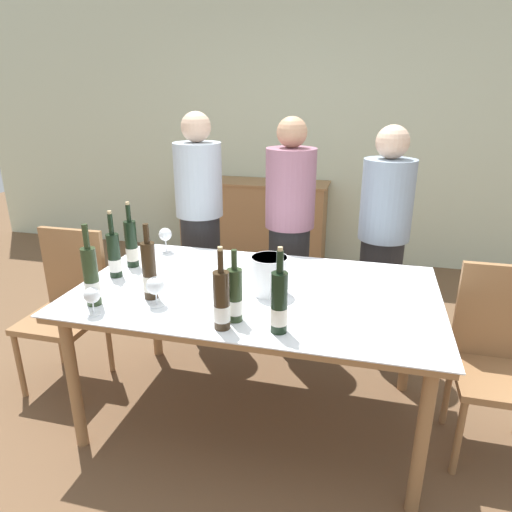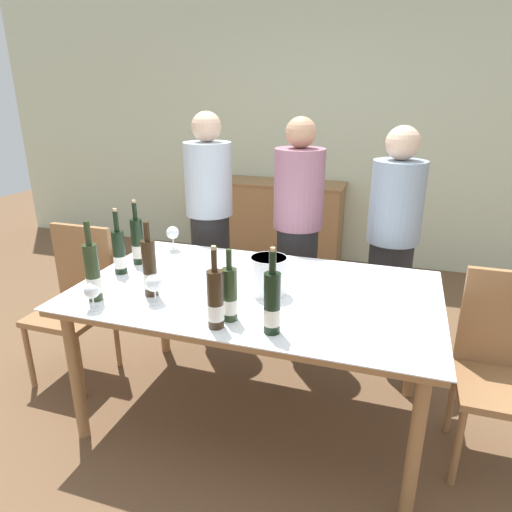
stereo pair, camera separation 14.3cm
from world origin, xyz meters
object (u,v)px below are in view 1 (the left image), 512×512
at_px(dining_table, 256,300).
at_px(person_guest_left, 289,238).
at_px(ice_bucket, 269,274).
at_px(wine_bottle_5, 279,304).
at_px(wine_bottle_6, 91,278).
at_px(chair_right_end, 500,352).
at_px(wine_bottle_1, 131,245).
at_px(chair_left_end, 68,299).
at_px(wine_glass_0, 165,235).
at_px(sideboard_cabinet, 253,221).
at_px(wine_bottle_4, 114,256).
at_px(wine_glass_2, 92,296).
at_px(wine_bottle_3, 222,302).
at_px(wine_glass_1, 155,286).
at_px(person_guest_right, 382,246).
at_px(wine_bottle_0, 149,272).
at_px(wine_bottle_2, 235,296).
at_px(person_host, 200,229).

height_order(dining_table, person_guest_left, person_guest_left).
relative_size(ice_bucket, wine_bottle_5, 0.51).
bearing_deg(dining_table, wine_bottle_6, -152.76).
xyz_separation_m(dining_table, chair_right_end, (1.21, 0.09, -0.18)).
bearing_deg(wine_bottle_1, chair_left_end, -173.48).
bearing_deg(wine_glass_0, dining_table, -31.26).
xyz_separation_m(wine_glass_0, chair_right_end, (1.90, -0.33, -0.35)).
xyz_separation_m(sideboard_cabinet, wine_bottle_1, (-0.12, -2.32, 0.48)).
relative_size(wine_bottle_1, wine_bottle_4, 1.03).
distance_m(sideboard_cabinet, wine_bottle_5, 3.03).
relative_size(wine_bottle_1, wine_glass_2, 2.89).
bearing_deg(wine_bottle_3, wine_glass_2, -177.88).
distance_m(wine_glass_0, wine_glass_2, 0.88).
distance_m(wine_glass_1, person_guest_right, 1.59).
distance_m(wine_bottle_0, person_guest_left, 1.20).
bearing_deg(wine_bottle_2, ice_bucket, 75.40).
bearing_deg(dining_table, chair_left_end, 175.68).
xyz_separation_m(wine_bottle_1, wine_bottle_4, (-0.01, -0.16, -0.01)).
bearing_deg(wine_glass_0, wine_bottle_2, -48.43).
distance_m(wine_bottle_2, wine_glass_0, 1.03).
bearing_deg(chair_right_end, person_host, 157.23).
distance_m(ice_bucket, wine_glass_0, 0.89).
distance_m(chair_left_end, person_guest_left, 1.47).
bearing_deg(wine_bottle_6, wine_bottle_5, -2.69).
xyz_separation_m(sideboard_cabinet, person_guest_right, (1.29, -1.58, 0.34)).
xyz_separation_m(sideboard_cabinet, wine_bottle_3, (0.61, -2.90, 0.47)).
bearing_deg(wine_bottle_6, person_guest_right, 42.88).
relative_size(ice_bucket, wine_bottle_6, 0.49).
relative_size(wine_bottle_2, chair_left_end, 0.34).
xyz_separation_m(wine_bottle_2, chair_left_end, (-1.20, 0.44, -0.36)).
distance_m(dining_table, wine_bottle_2, 0.40).
relative_size(ice_bucket, person_guest_right, 0.12).
distance_m(wine_bottle_1, wine_bottle_2, 0.91).
xyz_separation_m(ice_bucket, wine_glass_1, (-0.49, -0.27, -0.00)).
xyz_separation_m(dining_table, wine_bottle_0, (-0.47, -0.23, 0.20)).
bearing_deg(chair_right_end, person_guest_right, 125.91).
distance_m(wine_bottle_6, chair_right_end, 2.01).
bearing_deg(wine_glass_2, wine_bottle_3, 2.12).
relative_size(wine_bottle_2, wine_bottle_3, 0.90).
bearing_deg(person_guest_left, wine_glass_2, -116.91).
bearing_deg(dining_table, wine_glass_2, -144.70).
bearing_deg(sideboard_cabinet, person_guest_left, -67.41).
height_order(sideboard_cabinet, wine_glass_2, wine_glass_2).
relative_size(wine_glass_2, person_guest_right, 0.09).
distance_m(wine_bottle_5, chair_left_end, 1.54).
bearing_deg(wine_bottle_0, wine_bottle_5, -14.55).
relative_size(wine_bottle_2, wine_glass_2, 2.50).
bearing_deg(wine_bottle_6, wine_glass_2, -58.25).
bearing_deg(wine_bottle_5, wine_glass_1, 170.47).
distance_m(wine_bottle_0, wine_bottle_4, 0.38).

